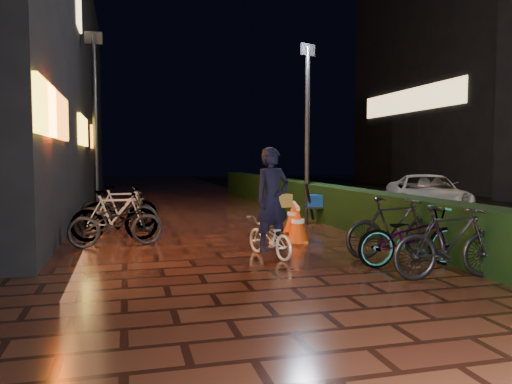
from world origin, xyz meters
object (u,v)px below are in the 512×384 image
object	(u,v)px
van	(426,195)
cyclist	(271,217)
traffic_barrier	(295,220)
cart_assembly	(315,202)

from	to	relation	value
van	cyclist	xyz separation A→B (m)	(-6.29, -4.78, 0.10)
traffic_barrier	cart_assembly	size ratio (longest dim) A/B	1.68
cyclist	traffic_barrier	bearing A→B (deg)	60.36
cyclist	traffic_barrier	size ratio (longest dim) A/B	1.07
van	cart_assembly	size ratio (longest dim) A/B	4.14
van	traffic_barrier	xyz separation A→B (m)	(-5.10, -2.71, -0.26)
van	cart_assembly	world-z (taller)	van
van	cyclist	distance (m)	7.90
van	cart_assembly	xyz separation A→B (m)	(-3.79, -0.52, -0.07)
cyclist	cart_assembly	distance (m)	4.94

